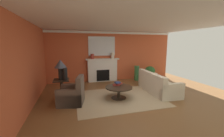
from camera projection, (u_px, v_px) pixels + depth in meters
name	position (u px, v px, depth m)	size (l,w,h in m)	color
ground_plane	(132.00, 99.00, 5.31)	(8.73, 8.73, 0.00)	brown
wall_fireplace	(110.00, 56.00, 8.04)	(7.32, 0.12, 2.72)	#C65633
wall_window	(28.00, 65.00, 4.44)	(0.12, 6.71, 2.72)	#C65633
ceiling_panel	(131.00, 23.00, 5.15)	(7.32, 6.71, 0.06)	white
crown_moulding	(110.00, 33.00, 7.76)	(7.32, 0.08, 0.12)	white
area_rug	(119.00, 98.00, 5.39)	(3.12, 2.48, 0.01)	tan
fireplace	(103.00, 71.00, 7.83)	(1.80, 0.35, 1.25)	white
mantel_mirror	(102.00, 46.00, 7.73)	(1.46, 0.04, 1.02)	silver
sofa	(157.00, 85.00, 6.07)	(1.02, 2.15, 0.85)	beige
armchair_near_window	(72.00, 95.00, 4.84)	(0.95, 0.95, 0.95)	brown
coffee_table	(119.00, 90.00, 5.34)	(1.00, 1.00, 0.45)	#2D2319
side_table	(62.00, 87.00, 5.41)	(0.56, 0.56, 0.70)	#2D2319
table_lamp	(60.00, 66.00, 5.27)	(0.44, 0.44, 0.75)	black
vase_on_side_table	(65.00, 74.00, 5.25)	(0.17, 0.17, 0.46)	black
vase_tall_corner	(137.00, 73.00, 8.10)	(0.27, 0.27, 0.82)	#33703D
vase_mantel_right	(112.00, 56.00, 7.80)	(0.19, 0.19, 0.31)	beige
vase_mantel_left	(92.00, 56.00, 7.51)	(0.18, 0.18, 0.26)	#9E3328
book_red_cover	(116.00, 85.00, 5.45)	(0.25, 0.15, 0.05)	maroon
book_art_folio	(119.00, 84.00, 5.46)	(0.22, 0.16, 0.05)	maroon
book_small_novel	(117.00, 83.00, 5.40)	(0.19, 0.16, 0.05)	navy
potted_plant	(150.00, 72.00, 7.87)	(0.56, 0.56, 0.83)	#BCB29E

